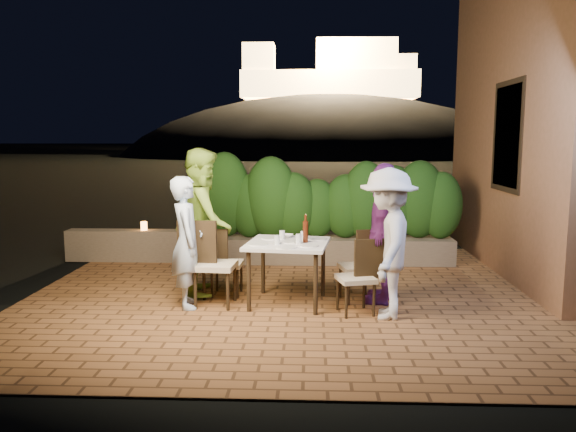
# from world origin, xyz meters

# --- Properties ---
(ground) EXTENTS (400.00, 400.00, 0.00)m
(ground) POSITION_xyz_m (0.00, 0.00, -0.02)
(ground) COLOR black
(ground) RESTS_ON ground
(terrace_floor) EXTENTS (7.00, 6.00, 0.15)m
(terrace_floor) POSITION_xyz_m (0.00, 0.50, -0.07)
(terrace_floor) COLOR brown
(terrace_floor) RESTS_ON ground
(building_wall) EXTENTS (1.60, 5.00, 5.00)m
(building_wall) POSITION_xyz_m (3.60, 2.00, 2.50)
(building_wall) COLOR #9E663E
(building_wall) RESTS_ON ground
(window_pane) EXTENTS (0.08, 1.00, 1.40)m
(window_pane) POSITION_xyz_m (2.82, 1.50, 2.00)
(window_pane) COLOR black
(window_pane) RESTS_ON building_wall
(window_frame) EXTENTS (0.06, 1.15, 1.55)m
(window_frame) POSITION_xyz_m (2.81, 1.50, 2.00)
(window_frame) COLOR black
(window_frame) RESTS_ON building_wall
(planter) EXTENTS (4.20, 0.55, 0.40)m
(planter) POSITION_xyz_m (0.20, 2.30, 0.20)
(planter) COLOR brown
(planter) RESTS_ON ground
(hedge) EXTENTS (4.00, 0.70, 1.10)m
(hedge) POSITION_xyz_m (0.20, 2.30, 0.95)
(hedge) COLOR #1C4412
(hedge) RESTS_ON planter
(parapet) EXTENTS (2.20, 0.30, 0.50)m
(parapet) POSITION_xyz_m (-2.80, 2.30, 0.25)
(parapet) COLOR brown
(parapet) RESTS_ON ground
(hill) EXTENTS (52.00, 40.00, 22.00)m
(hill) POSITION_xyz_m (2.00, 60.00, -4.00)
(hill) COLOR black
(hill) RESTS_ON ground
(fortress) EXTENTS (26.00, 8.00, 8.00)m
(fortress) POSITION_xyz_m (2.00, 60.00, 10.50)
(fortress) COLOR #FFCC7A
(fortress) RESTS_ON hill
(dining_table) EXTENTS (1.05, 1.05, 0.75)m
(dining_table) POSITION_xyz_m (-0.22, 0.02, 0.38)
(dining_table) COLOR white
(dining_table) RESTS_ON ground
(plate_nw) EXTENTS (0.24, 0.24, 0.01)m
(plate_nw) POSITION_xyz_m (-0.56, -0.15, 0.76)
(plate_nw) COLOR white
(plate_nw) RESTS_ON dining_table
(plate_sw) EXTENTS (0.24, 0.24, 0.01)m
(plate_sw) POSITION_xyz_m (-0.44, 0.24, 0.76)
(plate_sw) COLOR white
(plate_sw) RESTS_ON dining_table
(plate_ne) EXTENTS (0.24, 0.24, 0.01)m
(plate_ne) POSITION_xyz_m (0.02, -0.22, 0.76)
(plate_ne) COLOR white
(plate_ne) RESTS_ON dining_table
(plate_se) EXTENTS (0.24, 0.24, 0.01)m
(plate_se) POSITION_xyz_m (0.13, 0.23, 0.76)
(plate_se) COLOR white
(plate_se) RESTS_ON dining_table
(plate_centre) EXTENTS (0.25, 0.25, 0.01)m
(plate_centre) POSITION_xyz_m (-0.20, 0.02, 0.76)
(plate_centre) COLOR white
(plate_centre) RESTS_ON dining_table
(plate_front) EXTENTS (0.23, 0.23, 0.01)m
(plate_front) POSITION_xyz_m (-0.22, -0.33, 0.76)
(plate_front) COLOR white
(plate_front) RESTS_ON dining_table
(glass_nw) EXTENTS (0.06, 0.06, 0.11)m
(glass_nw) POSITION_xyz_m (-0.34, -0.13, 0.80)
(glass_nw) COLOR silver
(glass_nw) RESTS_ON dining_table
(glass_sw) EXTENTS (0.07, 0.07, 0.11)m
(glass_sw) POSITION_xyz_m (-0.29, 0.18, 0.81)
(glass_sw) COLOR silver
(glass_sw) RESTS_ON dining_table
(glass_ne) EXTENTS (0.07, 0.07, 0.12)m
(glass_ne) POSITION_xyz_m (-0.09, -0.10, 0.81)
(glass_ne) COLOR silver
(glass_ne) RESTS_ON dining_table
(glass_se) EXTENTS (0.06, 0.06, 0.11)m
(glass_se) POSITION_xyz_m (-0.04, 0.19, 0.80)
(glass_se) COLOR silver
(glass_se) RESTS_ON dining_table
(beer_bottle) EXTENTS (0.06, 0.06, 0.33)m
(beer_bottle) POSITION_xyz_m (-0.01, 0.02, 0.92)
(beer_bottle) COLOR #43190B
(beer_bottle) RESTS_ON dining_table
(bowl) EXTENTS (0.19, 0.19, 0.04)m
(bowl) POSITION_xyz_m (-0.25, 0.35, 0.77)
(bowl) COLOR white
(bowl) RESTS_ON dining_table
(chair_left_front) EXTENTS (0.50, 0.50, 1.02)m
(chair_left_front) POSITION_xyz_m (-1.08, -0.09, 0.51)
(chair_left_front) COLOR black
(chair_left_front) RESTS_ON ground
(chair_left_back) EXTENTS (0.40, 0.40, 0.84)m
(chair_left_back) POSITION_xyz_m (-1.01, 0.36, 0.42)
(chair_left_back) COLOR black
(chair_left_back) RESTS_ON ground
(chair_right_front) EXTENTS (0.48, 0.48, 0.85)m
(chair_right_front) POSITION_xyz_m (0.56, -0.33, 0.42)
(chair_right_front) COLOR black
(chair_right_front) RESTS_ON ground
(chair_right_back) EXTENTS (0.49, 0.49, 0.87)m
(chair_right_back) POSITION_xyz_m (0.63, 0.18, 0.44)
(chair_right_back) COLOR black
(chair_right_back) RESTS_ON ground
(diner_blue) EXTENTS (0.51, 0.64, 1.54)m
(diner_blue) POSITION_xyz_m (-1.39, -0.15, 0.77)
(diner_blue) COLOR silver
(diner_blue) RESTS_ON ground
(diner_green) EXTENTS (0.82, 0.99, 1.86)m
(diner_green) POSITION_xyz_m (-1.31, 0.47, 0.93)
(diner_green) COLOR #8FBC3A
(diner_green) RESTS_ON ground
(diner_white) EXTENTS (0.78, 1.16, 1.66)m
(diner_white) POSITION_xyz_m (0.90, -0.45, 0.83)
(diner_white) COLOR silver
(diner_white) RESTS_ON ground
(diner_purple) EXTENTS (0.66, 1.06, 1.69)m
(diner_purple) POSITION_xyz_m (0.93, 0.15, 0.84)
(diner_purple) COLOR #66246C
(diner_purple) RESTS_ON ground
(parapet_lamp) EXTENTS (0.10, 0.10, 0.14)m
(parapet_lamp) POSITION_xyz_m (-2.64, 2.30, 0.57)
(parapet_lamp) COLOR orange
(parapet_lamp) RESTS_ON parapet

